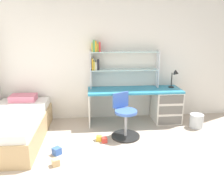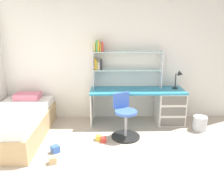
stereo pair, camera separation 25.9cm
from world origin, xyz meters
The scene contains 11 objects.
room_shell centered at (-1.29, 1.32, 1.39)m, with size 5.85×6.50×2.77m.
desk centered at (0.87, 2.43, 0.40)m, with size 1.92×0.60×0.71m.
bookshelf_hutch centered at (-0.02, 2.61, 1.28)m, with size 1.43×0.22×0.99m.
desk_lamp centered at (1.23, 2.48, 0.97)m, with size 0.20×0.17×0.38m.
swivel_chair centered at (0.06, 1.76, 0.32)m, with size 0.52×0.52×0.81m.
bed_platform centered at (-1.90, 1.80, 0.26)m, with size 1.01×1.90×0.64m.
waste_bin centered at (1.56, 2.03, 0.14)m, with size 0.27×0.27×0.27m, color silver.
toy_block_red_0 centered at (-0.32, 1.55, 0.05)m, with size 0.09×0.09×0.09m, color red.
toy_block_natural_1 centered at (-1.06, 0.92, 0.05)m, with size 0.11×0.11×0.11m, color tan.
toy_block_blue_2 centered at (-1.09, 1.22, 0.06)m, with size 0.12×0.12×0.12m, color #3860B7.
toy_block_yellow_3 centered at (-0.41, 1.62, 0.04)m, with size 0.09×0.09×0.09m, color gold.
Camera 2 is at (-0.25, -2.02, 1.90)m, focal length 36.11 mm.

